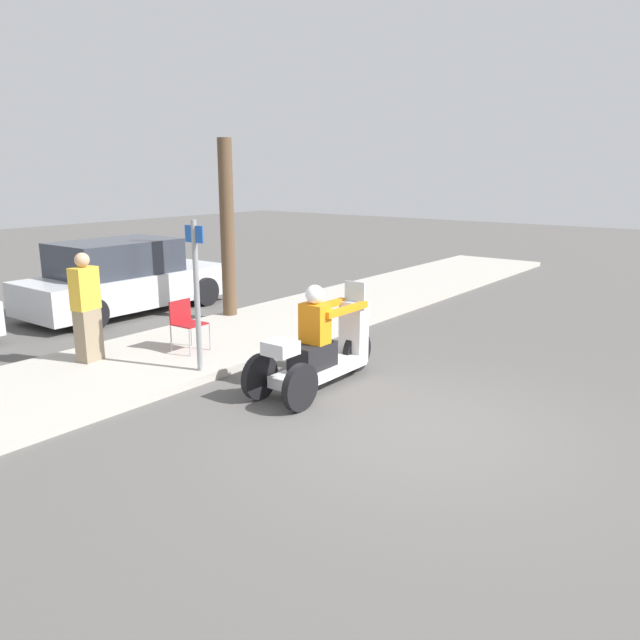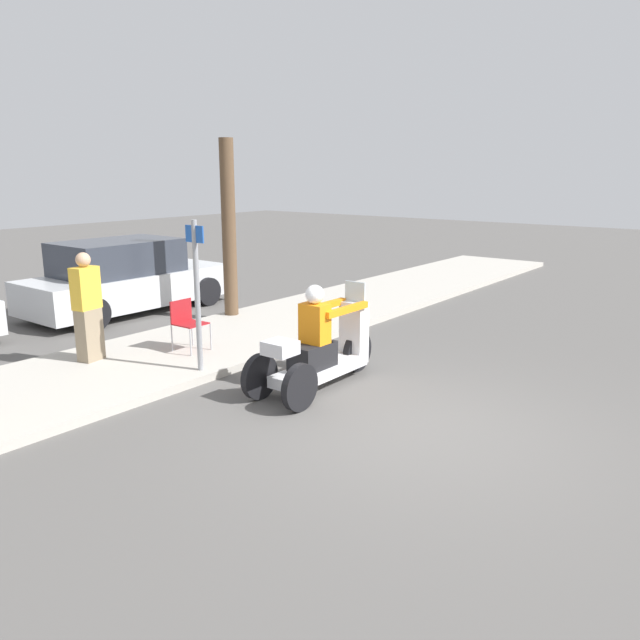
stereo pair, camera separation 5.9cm
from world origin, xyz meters
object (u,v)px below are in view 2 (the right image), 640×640
object	(u,v)px
parked_car_lot_far	(125,278)
motorcycle_trike	(320,351)
tree_trunk	(229,229)
street_sign	(197,290)
spectator_with_child	(87,309)
folding_chair_set_back	(186,320)

from	to	relation	value
parked_car_lot_far	motorcycle_trike	bearing A→B (deg)	-101.40
parked_car_lot_far	tree_trunk	bearing A→B (deg)	-70.43
motorcycle_trike	street_sign	xyz separation A→B (m)	(-0.76, 1.64, 0.79)
spectator_with_child	street_sign	distance (m)	1.90
parked_car_lot_far	tree_trunk	world-z (taller)	tree_trunk
folding_chair_set_back	parked_car_lot_far	size ratio (longest dim) A/B	0.18
spectator_with_child	tree_trunk	bearing A→B (deg)	9.17
motorcycle_trike	street_sign	bearing A→B (deg)	114.94
spectator_with_child	parked_car_lot_far	size ratio (longest dim) A/B	0.38
spectator_with_child	folding_chair_set_back	bearing A→B (deg)	-29.31
motorcycle_trike	parked_car_lot_far	bearing A→B (deg)	78.60
parked_car_lot_far	street_sign	distance (m)	5.11
motorcycle_trike	parked_car_lot_far	xyz separation A→B (m)	(1.27, 6.30, 0.20)
tree_trunk	motorcycle_trike	bearing A→B (deg)	-118.17
folding_chair_set_back	street_sign	distance (m)	1.35
parked_car_lot_far	spectator_with_child	bearing A→B (deg)	-133.00
motorcycle_trike	spectator_with_child	size ratio (longest dim) A/B	1.44
street_sign	motorcycle_trike	bearing A→B (deg)	-65.06
tree_trunk	street_sign	world-z (taller)	tree_trunk
folding_chair_set_back	parked_car_lot_far	distance (m)	3.94
motorcycle_trike	spectator_with_child	xyz separation A→B (m)	(-1.47, 3.36, 0.40)
spectator_with_child	street_sign	bearing A→B (deg)	-67.74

